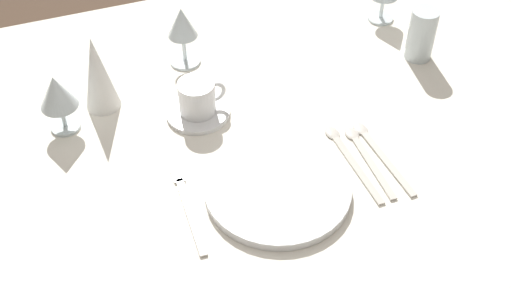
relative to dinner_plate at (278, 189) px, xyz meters
name	(u,v)px	position (x,y,z in m)	size (l,w,h in m)	color
dining_table	(234,155)	(-0.02, 0.20, -0.09)	(1.80, 1.11, 0.74)	silver
dinner_plate	(278,189)	(0.00, 0.00, 0.00)	(0.28, 0.28, 0.02)	white
fork_outer	(188,205)	(-0.17, 0.03, -0.01)	(0.03, 0.22, 0.00)	beige
spoon_soup	(347,154)	(0.17, 0.04, -0.01)	(0.03, 0.23, 0.01)	beige
spoon_dessert	(364,153)	(0.20, 0.04, -0.01)	(0.03, 0.21, 0.01)	beige
spoon_tea	(376,149)	(0.23, 0.04, -0.01)	(0.03, 0.23, 0.01)	beige
saucer_left	(198,112)	(-0.08, 0.27, 0.00)	(0.14, 0.14, 0.01)	white
coffee_cup_left	(198,97)	(-0.08, 0.27, 0.04)	(0.10, 0.08, 0.07)	white
wine_glass_centre	(57,94)	(-0.35, 0.33, 0.08)	(0.08, 0.08, 0.13)	silver
wine_glass_far	(182,26)	(-0.05, 0.46, 0.09)	(0.07, 0.07, 0.15)	silver
drink_tumbler	(422,35)	(0.47, 0.29, 0.05)	(0.06, 0.06, 0.13)	silver
napkin_folded	(97,73)	(-0.26, 0.37, 0.08)	(0.08, 0.08, 0.18)	white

